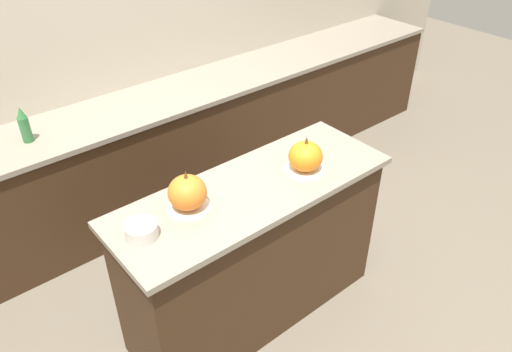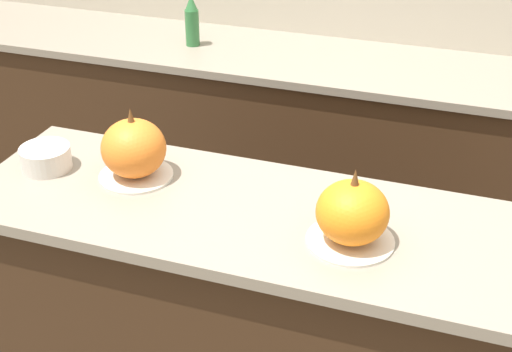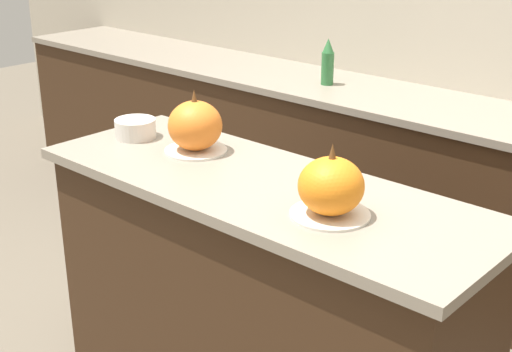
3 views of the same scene
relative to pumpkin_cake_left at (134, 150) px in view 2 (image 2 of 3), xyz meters
name	(u,v)px [view 2 (image 2 of 3)]	position (x,y,z in m)	size (l,w,h in m)	color
kitchen_island	(243,338)	(0.36, -0.07, -0.56)	(1.57, 0.56, 0.94)	#382314
back_counter	(341,153)	(0.36, 1.27, -0.59)	(6.00, 0.60, 0.89)	#382314
pumpkin_cake_left	(134,150)	(0.00, 0.00, 0.00)	(0.22, 0.22, 0.22)	silver
pumpkin_cake_right	(352,214)	(0.67, -0.12, -0.01)	(0.23, 0.23, 0.21)	silver
bottle_tall	(192,21)	(-0.36, 1.25, -0.03)	(0.06, 0.06, 0.23)	#2D6B38
mixing_bowl	(46,158)	(-0.28, -0.04, -0.05)	(0.15, 0.15, 0.07)	beige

